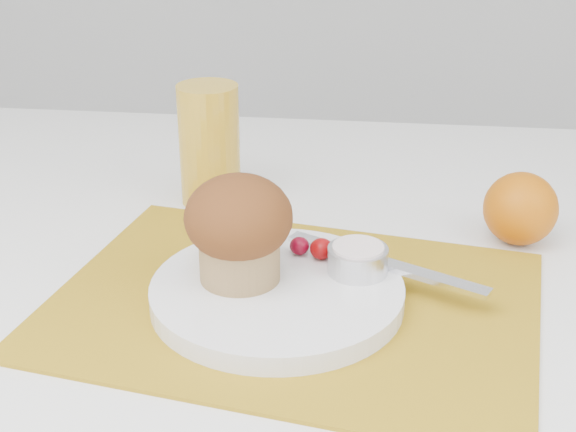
# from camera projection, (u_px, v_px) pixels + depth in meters

# --- Properties ---
(placemat) EXTENTS (0.47, 0.37, 0.00)m
(placemat) POSITION_uv_depth(u_px,v_px,m) (293.00, 303.00, 0.71)
(placemat) COLOR #AA8017
(placemat) RESTS_ON table
(plate) EXTENTS (0.26, 0.26, 0.02)m
(plate) POSITION_uv_depth(u_px,v_px,m) (277.00, 293.00, 0.70)
(plate) COLOR white
(plate) RESTS_ON placemat
(ramekin) EXTENTS (0.06, 0.06, 0.02)m
(ramekin) POSITION_uv_depth(u_px,v_px,m) (358.00, 260.00, 0.71)
(ramekin) COLOR silver
(ramekin) RESTS_ON plate
(cream) EXTENTS (0.05, 0.05, 0.01)m
(cream) POSITION_uv_depth(u_px,v_px,m) (358.00, 249.00, 0.71)
(cream) COLOR white
(cream) RESTS_ON ramekin
(raspberry_near) EXTENTS (0.02, 0.02, 0.02)m
(raspberry_near) POSITION_uv_depth(u_px,v_px,m) (299.00, 246.00, 0.75)
(raspberry_near) COLOR #4E020F
(raspberry_near) RESTS_ON plate
(raspberry_far) EXTENTS (0.02, 0.02, 0.02)m
(raspberry_far) POSITION_uv_depth(u_px,v_px,m) (321.00, 249.00, 0.74)
(raspberry_far) COLOR #620203
(raspberry_far) RESTS_ON plate
(butter_knife) EXTENTS (0.19, 0.11, 0.01)m
(butter_knife) POSITION_uv_depth(u_px,v_px,m) (384.00, 263.00, 0.73)
(butter_knife) COLOR silver
(butter_knife) RESTS_ON plate
(orange) EXTENTS (0.07, 0.07, 0.07)m
(orange) POSITION_uv_depth(u_px,v_px,m) (520.00, 209.00, 0.81)
(orange) COLOR #C96207
(orange) RESTS_ON table
(juice_glass) EXTENTS (0.08, 0.08, 0.14)m
(juice_glass) POSITION_uv_depth(u_px,v_px,m) (209.00, 145.00, 0.89)
(juice_glass) COLOR gold
(juice_glass) RESTS_ON table
(muffin) EXTENTS (0.09, 0.09, 0.10)m
(muffin) POSITION_uv_depth(u_px,v_px,m) (239.00, 227.00, 0.69)
(muffin) COLOR #A88451
(muffin) RESTS_ON plate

